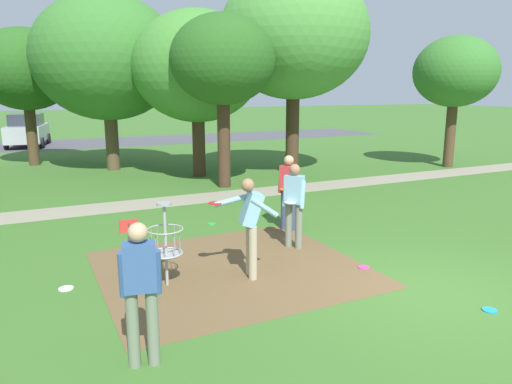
% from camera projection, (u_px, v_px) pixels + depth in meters
% --- Properties ---
extents(ground_plane, '(160.00, 160.00, 0.00)m').
position_uv_depth(ground_plane, '(434.00, 294.00, 7.44)').
color(ground_plane, '#3D6B28').
extents(dirt_tee_pad, '(4.50, 4.06, 0.01)m').
position_uv_depth(dirt_tee_pad, '(232.00, 268.00, 8.49)').
color(dirt_tee_pad, brown).
rests_on(dirt_tee_pad, ground).
extents(disc_golf_basket, '(0.98, 0.58, 1.39)m').
position_uv_depth(disc_golf_basket, '(162.00, 241.00, 7.60)').
color(disc_golf_basket, '#9E9EA3').
rests_on(disc_golf_basket, ground).
extents(player_foreground_watching, '(0.49, 0.43, 1.71)m').
position_uv_depth(player_foreground_watching, '(141.00, 286.00, 5.32)').
color(player_foreground_watching, slate).
rests_on(player_foreground_watching, ground).
extents(player_throwing, '(0.45, 0.48, 1.71)m').
position_uv_depth(player_throwing, '(294.00, 201.00, 9.45)').
color(player_throwing, slate).
rests_on(player_throwing, ground).
extents(player_waiting_left, '(1.02, 0.69, 1.71)m').
position_uv_depth(player_waiting_left, '(250.00, 221.00, 7.92)').
color(player_waiting_left, tan).
rests_on(player_waiting_left, ground).
extents(player_waiting_right, '(0.45, 0.48, 1.71)m').
position_uv_depth(player_waiting_right, '(288.00, 188.00, 10.68)').
color(player_waiting_right, '#384260').
rests_on(player_waiting_right, ground).
extents(frisbee_near_basket, '(0.21, 0.21, 0.02)m').
position_uv_depth(frisbee_near_basket, '(490.00, 310.00, 6.86)').
color(frisbee_near_basket, '#1E93DB').
rests_on(frisbee_near_basket, ground).
extents(frisbee_by_tee, '(0.21, 0.21, 0.02)m').
position_uv_depth(frisbee_by_tee, '(364.00, 267.00, 8.53)').
color(frisbee_by_tee, '#E53D99').
rests_on(frisbee_by_tee, ground).
extents(frisbee_mid_grass, '(0.20, 0.20, 0.02)m').
position_uv_depth(frisbee_mid_grass, '(212.00, 224.00, 11.31)').
color(frisbee_mid_grass, green).
rests_on(frisbee_mid_grass, ground).
extents(frisbee_far_left, '(0.23, 0.23, 0.02)m').
position_uv_depth(frisbee_far_left, '(66.00, 288.00, 7.62)').
color(frisbee_far_left, white).
rests_on(frisbee_far_left, ground).
extents(tree_near_left, '(5.40, 5.40, 7.38)m').
position_uv_depth(tree_near_left, '(294.00, 35.00, 17.14)').
color(tree_near_left, '#422D1E').
rests_on(tree_near_left, ground).
extents(tree_near_right, '(4.62, 4.62, 5.91)m').
position_uv_depth(tree_near_right, '(197.00, 67.00, 16.91)').
color(tree_near_right, '#422D1E').
rests_on(tree_near_right, ground).
extents(tree_mid_left, '(5.59, 5.59, 6.73)m').
position_uv_depth(tree_mid_left, '(107.00, 58.00, 18.24)').
color(tree_mid_left, brown).
rests_on(tree_mid_left, ground).
extents(tree_mid_right, '(3.31, 3.31, 5.26)m').
position_uv_depth(tree_mid_right, '(455.00, 72.00, 19.06)').
color(tree_mid_right, '#4C3823').
rests_on(tree_mid_right, ground).
extents(tree_far_left, '(3.92, 3.92, 5.64)m').
position_uv_depth(tree_far_left, '(25.00, 70.00, 19.50)').
color(tree_far_left, '#4C3823').
rests_on(tree_far_left, ground).
extents(tree_far_center, '(3.32, 3.32, 5.48)m').
position_uv_depth(tree_far_center, '(223.00, 61.00, 14.90)').
color(tree_far_center, '#422D1E').
rests_on(tree_far_center, ground).
extents(parking_lot_strip, '(36.00, 6.00, 0.01)m').
position_uv_depth(parking_lot_strip, '(124.00, 142.00, 29.61)').
color(parking_lot_strip, '#4C4C51').
rests_on(parking_lot_strip, ground).
extents(parked_car_leftmost, '(2.50, 4.45, 1.84)m').
position_uv_depth(parked_car_leftmost, '(27.00, 130.00, 26.95)').
color(parked_car_leftmost, '#B2B7BC').
rests_on(parked_car_leftmost, ground).
extents(gravel_path, '(40.00, 1.29, 0.00)m').
position_uv_depth(gravel_path, '(232.00, 195.00, 14.49)').
color(gravel_path, gray).
rests_on(gravel_path, ground).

